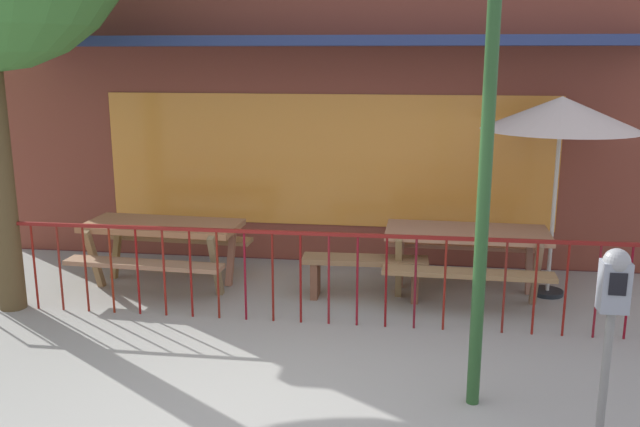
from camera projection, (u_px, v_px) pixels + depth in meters
ground at (264, 410)px, 5.31m from camera, size 40.00×40.00×0.00m
pub_storefront at (329, 79)px, 8.80m from camera, size 8.93×1.23×4.75m
patio_fence_front at (300, 261)px, 6.89m from camera, size 7.53×0.04×0.97m
picnic_table_left at (163, 236)px, 8.00m from camera, size 1.87×1.45×0.79m
picnic_table_right at (466, 244)px, 7.69m from camera, size 1.84×1.41×0.79m
patio_umbrella at (561, 115)px, 7.39m from camera, size 1.71×1.71×2.25m
patio_bench at (365, 268)px, 7.65m from camera, size 1.41×0.36×0.48m
parking_meter_far at (613, 300)px, 4.40m from camera, size 0.18×0.17×1.49m
street_lamp at (492, 55)px, 4.81m from camera, size 0.28×0.28×4.14m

